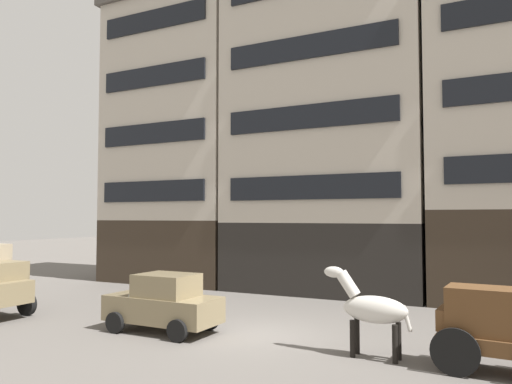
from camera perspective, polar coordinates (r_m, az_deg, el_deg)
name	(u,v)px	position (r m, az deg, el deg)	size (l,w,h in m)	color
ground_plane	(256,334)	(15.72, -0.03, -16.34)	(120.00, 120.00, 0.00)	#605B56
building_far_left	(185,139)	(29.28, -8.29, 6.13)	(8.34, 6.53, 16.39)	#33281E
building_center_left	(329,123)	(25.41, 8.60, 7.98)	(10.13, 6.53, 16.80)	black
cargo_wagon	(498,324)	(13.01, 26.47, -13.69)	(3.00, 1.71, 1.98)	brown
draft_horse	(371,308)	(13.33, 13.33, -13.10)	(2.35, 0.72, 2.30)	beige
sedan_dark	(164,303)	(16.12, -10.76, -12.63)	(3.73, 1.91, 1.83)	#7A6B4C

